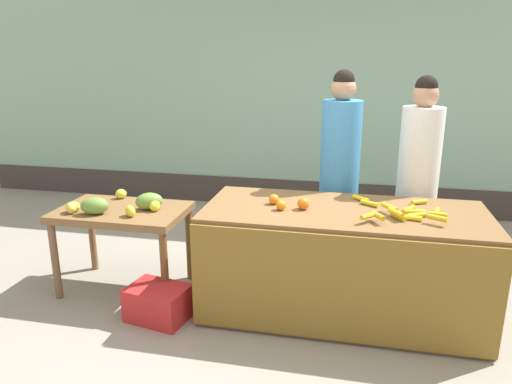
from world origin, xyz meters
The scene contains 11 objects.
ground_plane centered at (0.00, 0.00, 0.00)m, with size 24.00×24.00×0.00m, color gray.
market_wall_back centered at (0.00, 2.67, 1.60)m, with size 9.46×0.23×3.26m.
fruit_stall_counter centered at (0.44, -0.01, 0.42)m, with size 2.08×0.92×0.84m.
side_table_wooden centered at (-1.36, 0.00, 0.62)m, with size 1.05×0.66×0.72m.
banana_bunch_pile centered at (0.85, -0.03, 0.86)m, with size 0.66×0.63×0.07m.
orange_pile centered at (0.03, -0.05, 0.88)m, with size 0.32×0.21×0.09m.
mango_papaya_pile centered at (-1.35, -0.06, 0.78)m, with size 0.77×0.59×0.14m.
vendor_woman_blue_shirt centered at (0.37, 0.69, 0.92)m, with size 0.34×0.34×1.82m.
vendor_woman_white_shirt centered at (1.02, 0.68, 0.90)m, with size 0.34×0.34×1.78m.
produce_crate centered at (-0.90, -0.41, 0.13)m, with size 0.44×0.32×0.26m, color red.
produce_sack centered at (-0.59, 0.73, 0.24)m, with size 0.36×0.30×0.48m, color maroon.
Camera 1 is at (0.50, -3.39, 1.94)m, focal length 33.25 mm.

